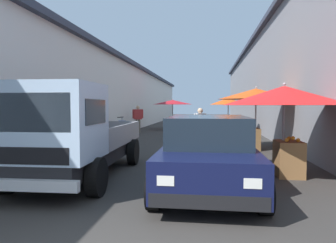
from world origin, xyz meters
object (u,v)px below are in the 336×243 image
Objects in this scene: vendor_by_crates at (138,117)px; hatchback_car at (208,152)px; fruit_stall_near_left at (255,99)px; vendor_in_shade at (200,125)px; fruit_stall_far_left at (227,106)px; fruit_stall_near_right at (285,101)px; plastic_stool at (204,133)px; delivery_truck at (66,136)px; parked_scooter at (116,132)px; fruit_stall_mid_lane at (172,105)px.

hatchback_car is at bearing -160.74° from vendor_by_crates.
vendor_in_shade is at bearing 84.49° from fruit_stall_near_left.
fruit_stall_near_right reaches higher than fruit_stall_far_left.
vendor_by_crates is at bearing 19.26° from hatchback_car.
vendor_by_crates is 3.85× the size of plastic_stool.
vendor_in_shade reaches higher than plastic_stool.
fruit_stall_near_left is 7.66m from delivery_truck.
delivery_truck reaches higher than vendor_by_crates.
vendor_in_shade is at bearing 24.73° from fruit_stall_near_right.
delivery_truck is at bearing 141.98° from fruit_stall_near_left.
delivery_truck is 9.37m from plastic_stool.
fruit_stall_mid_lane is at bearing -12.23° from parked_scooter.
delivery_truck is at bearing 108.89° from fruit_stall_near_right.
plastic_stool is (-3.10, 1.30, -1.31)m from fruit_stall_far_left.
fruit_stall_near_right is 12.43m from vendor_by_crates.
vendor_by_crates is at bearing 43.37° from fruit_stall_near_left.
vendor_by_crates is (10.81, 6.09, -0.80)m from fruit_stall_near_right.
fruit_stall_mid_lane is 15.66m from hatchback_car.
fruit_stall_mid_lane is at bearing 19.26° from plastic_stool.
fruit_stall_near_left reaches higher than hatchback_car.
parked_scooter is (-7.87, 1.70, -1.29)m from fruit_stall_mid_lane.
fruit_stall_near_left is 1.31× the size of fruit_stall_far_left.
plastic_stool is at bearing -160.74° from fruit_stall_mid_lane.
fruit_stall_far_left is 6.06m from vendor_in_shade.
fruit_stall_near_left is 6.24m from hatchback_car.
delivery_truck reaches higher than hatchback_car.
fruit_stall_mid_lane is at bearing 9.25° from hatchback_car.
fruit_stall_near_right reaches higher than plastic_stool.
plastic_stool is at bearing -2.49° from vendor_in_shade.
fruit_stall_near_right is at bearing -155.27° from vendor_in_shade.
fruit_stall_near_left is 0.74× the size of hatchback_car.
delivery_truck reaches higher than plastic_stool.
vendor_in_shade is 2.80m from plastic_stool.
vendor_by_crates is 7.38m from vendor_in_shade.
fruit_stall_near_right is 7.73m from plastic_stool.
fruit_stall_far_left is 0.76× the size of fruit_stall_near_right.
hatchback_car is 0.79× the size of delivery_truck.
fruit_stall_mid_lane is 8.15m from parked_scooter.
delivery_truck reaches higher than vendor_in_shade.
hatchback_car is 2.34× the size of vendor_by_crates.
parked_scooter is at bearing 167.77° from fruit_stall_mid_lane.
hatchback_car is 2.93m from delivery_truck.
plastic_stool is (8.94, -2.72, -0.71)m from delivery_truck.
fruit_stall_far_left reaches higher than hatchback_car.
delivery_truck is 7.82m from parked_scooter.
fruit_stall_near_right is at bearing -162.84° from fruit_stall_mid_lane.
vendor_in_shade is (-9.36, -2.19, -0.84)m from fruit_stall_mid_lane.
hatchback_car is (-1.48, 1.79, -1.04)m from fruit_stall_near_right.
fruit_stall_near_left is 6.61× the size of plastic_stool.
delivery_truck is (-15.56, 0.40, -0.70)m from fruit_stall_mid_lane.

